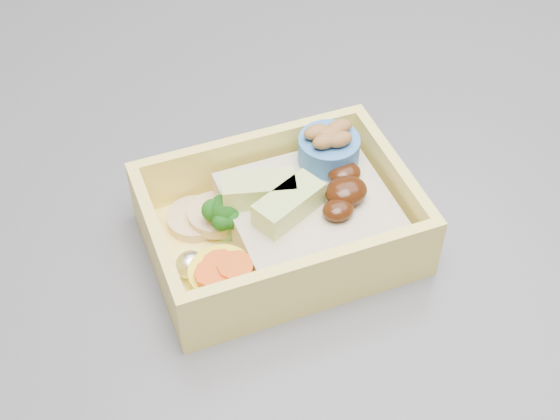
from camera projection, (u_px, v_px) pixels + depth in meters
name	position (u px, v px, depth m)	size (l,w,h in m)	color
bento_box	(286.00, 218.00, 0.49)	(0.17, 0.13, 0.06)	#FFE769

